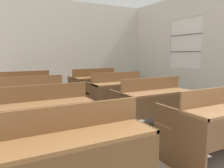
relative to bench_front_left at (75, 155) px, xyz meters
The scene contains 11 objects.
wall_back 4.76m from the bench_front_left, 81.22° to the left, with size 6.24×0.06×2.70m.
wall_right_with_window 4.19m from the bench_front_left, 21.90° to the left, with size 0.06×6.02×2.70m.
bench_front_left is the anchor object (origin of this frame).
bench_front_right 1.68m from the bench_front_left, ahead, with size 1.12×0.73×0.86m.
bench_second_left 1.17m from the bench_front_left, 90.74° to the left, with size 1.12×0.73×0.86m.
bench_second_right 2.01m from the bench_front_left, 34.59° to the left, with size 1.12×0.73×0.86m.
bench_third_left 2.32m from the bench_front_left, 90.33° to the left, with size 1.12×0.73×0.86m.
bench_third_right 2.82m from the bench_front_left, 53.85° to the left, with size 1.12×0.73×0.86m.
bench_back_left 3.45m from the bench_front_left, 89.87° to the left, with size 1.12×0.73×0.86m.
bench_back_right 3.85m from the bench_front_left, 64.09° to the left, with size 1.12×0.73×0.86m.
wastepaper_bin 5.46m from the bench_front_left, 50.55° to the left, with size 0.28×0.28×0.33m.
Camera 1 is at (-1.22, -0.13, 1.24)m, focal length 35.00 mm.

